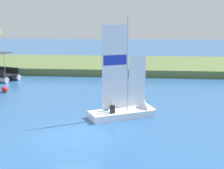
{
  "coord_description": "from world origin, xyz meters",
  "views": [
    {
      "loc": [
        3.65,
        -16.02,
        6.09
      ],
      "look_at": [
        1.11,
        8.47,
        1.2
      ],
      "focal_mm": 50.53,
      "sensor_mm": 36.0,
      "label": 1
    }
  ],
  "objects": [
    {
      "name": "sailboat",
      "position": [
        2.91,
        4.08,
        0.47
      ],
      "size": [
        4.87,
        3.59,
        6.93
      ],
      "rotation": [
        0.0,
        0.0,
        0.5
      ],
      "color": "white",
      "rests_on": "ground"
    },
    {
      "name": "ground_plane",
      "position": [
        0.0,
        0.0,
        0.0
      ],
      "size": [
        200.0,
        200.0,
        0.0
      ],
      "primitive_type": "plane",
      "color": "#2D609E"
    },
    {
      "name": "channel_buoy",
      "position": [
        -8.55,
        9.94,
        0.27
      ],
      "size": [
        0.54,
        0.54,
        0.54
      ],
      "primitive_type": "sphere",
      "color": "red",
      "rests_on": "ground"
    },
    {
      "name": "shore_bank",
      "position": [
        0.0,
        26.45,
        0.41
      ],
      "size": [
        80.0,
        15.34,
        0.82
      ],
      "primitive_type": "cube",
      "color": "#5B703D",
      "rests_on": "ground"
    }
  ]
}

